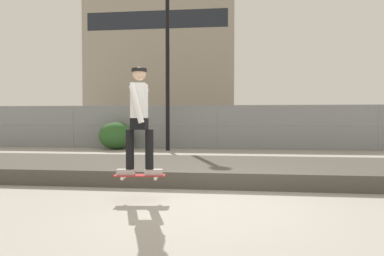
{
  "coord_description": "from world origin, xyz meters",
  "views": [
    {
      "loc": [
        0.48,
        -4.99,
        1.32
      ],
      "look_at": [
        -0.52,
        3.84,
        1.05
      ],
      "focal_mm": 31.28,
      "sensor_mm": 36.0,
      "label": 1
    }
  ],
  "objects_px": {
    "skateboard": "(140,176)",
    "parked_car_near": "(168,127)",
    "skater": "(139,114)",
    "street_lamp": "(167,41)",
    "shrub_left": "(116,136)",
    "parked_car_mid": "(280,128)"
  },
  "relations": [
    {
      "from": "skateboard",
      "to": "parked_car_near",
      "type": "distance_m",
      "value": 11.61
    },
    {
      "from": "skater",
      "to": "street_lamp",
      "type": "relative_size",
      "value": 0.24
    },
    {
      "from": "parked_car_near",
      "to": "shrub_left",
      "type": "distance_m",
      "value": 3.51
    },
    {
      "from": "street_lamp",
      "to": "parked_car_mid",
      "type": "height_order",
      "value": "street_lamp"
    },
    {
      "from": "parked_car_near",
      "to": "parked_car_mid",
      "type": "height_order",
      "value": "same"
    },
    {
      "from": "skateboard",
      "to": "skater",
      "type": "height_order",
      "value": "skater"
    },
    {
      "from": "skater",
      "to": "shrub_left",
      "type": "distance_m",
      "value": 9.04
    },
    {
      "from": "street_lamp",
      "to": "shrub_left",
      "type": "height_order",
      "value": "street_lamp"
    },
    {
      "from": "parked_car_mid",
      "to": "shrub_left",
      "type": "bearing_deg",
      "value": -155.41
    },
    {
      "from": "skateboard",
      "to": "street_lamp",
      "type": "height_order",
      "value": "street_lamp"
    },
    {
      "from": "skateboard",
      "to": "skater",
      "type": "distance_m",
      "value": 0.97
    },
    {
      "from": "skateboard",
      "to": "shrub_left",
      "type": "bearing_deg",
      "value": 111.56
    },
    {
      "from": "street_lamp",
      "to": "parked_car_near",
      "type": "relative_size",
      "value": 1.6
    },
    {
      "from": "skateboard",
      "to": "street_lamp",
      "type": "distance_m",
      "value": 9.1
    },
    {
      "from": "skateboard",
      "to": "skater",
      "type": "bearing_deg",
      "value": 165.96
    },
    {
      "from": "parked_car_mid",
      "to": "skateboard",
      "type": "bearing_deg",
      "value": -108.41
    },
    {
      "from": "parked_car_mid",
      "to": "shrub_left",
      "type": "relative_size",
      "value": 3.06
    },
    {
      "from": "parked_car_near",
      "to": "street_lamp",
      "type": "bearing_deg",
      "value": -79.61
    },
    {
      "from": "street_lamp",
      "to": "parked_car_near",
      "type": "height_order",
      "value": "street_lamp"
    },
    {
      "from": "skater",
      "to": "parked_car_mid",
      "type": "relative_size",
      "value": 0.38
    },
    {
      "from": "street_lamp",
      "to": "parked_car_near",
      "type": "xyz_separation_m",
      "value": [
        -0.62,
        3.37,
        -3.56
      ]
    },
    {
      "from": "skateboard",
      "to": "parked_car_near",
      "type": "height_order",
      "value": "parked_car_near"
    }
  ]
}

